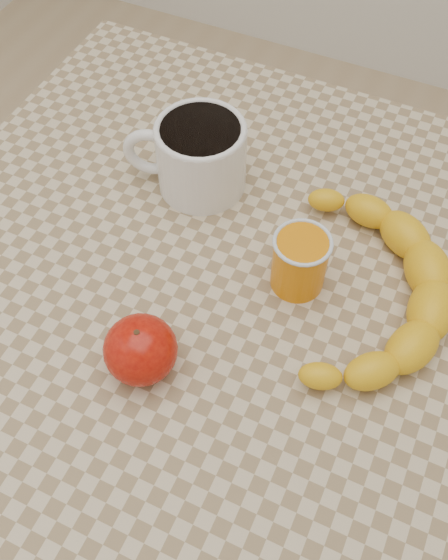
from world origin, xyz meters
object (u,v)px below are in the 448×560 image
at_px(orange_juice_glass, 300,261).
at_px(apple, 141,350).
at_px(coffee_mug, 199,154).
at_px(banana, 368,287).
at_px(table, 224,328).

bearing_deg(orange_juice_glass, apple, -122.64).
bearing_deg(coffee_mug, banana, -18.73).
relative_size(orange_juice_glass, apple, 0.76).
bearing_deg(coffee_mug, orange_juice_glass, -28.84).
relative_size(orange_juice_glass, banana, 0.22).
xyz_separation_m(orange_juice_glass, banana, (0.08, 0.01, -0.01)).
bearing_deg(table, banana, 20.03).
distance_m(coffee_mug, banana, 0.26).
bearing_deg(banana, table, -167.88).
bearing_deg(orange_juice_glass, table, -147.43).
bearing_deg(banana, apple, -144.34).
relative_size(table, banana, 2.31).
xyz_separation_m(table, apple, (-0.04, -0.12, 0.12)).
xyz_separation_m(coffee_mug, banana, (0.25, -0.08, -0.03)).
relative_size(table, coffee_mug, 4.81).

